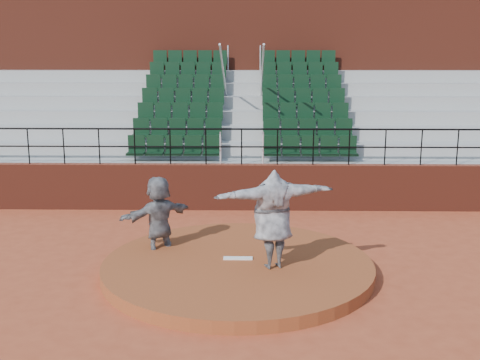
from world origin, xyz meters
TOP-DOWN VIEW (x-y plane):
  - ground at (0.00, 0.00)m, footprint 90.00×90.00m
  - pitchers_mound at (0.00, 0.00)m, footprint 5.50×5.50m
  - pitching_rubber at (0.00, 0.15)m, footprint 0.60×0.15m
  - boundary_wall at (0.00, 5.00)m, footprint 24.00×0.30m
  - wall_railing at (0.00, 5.00)m, footprint 24.04×0.05m
  - seating_deck at (0.00, 8.65)m, footprint 24.00×5.97m
  - press_box_facade at (0.00, 12.60)m, footprint 24.00×3.00m
  - pitcher at (0.69, -0.28)m, footprint 2.51×1.37m
  - fielder at (-1.73, 0.89)m, footprint 1.66×1.49m

SIDE VIEW (x-z plane):
  - ground at x=0.00m, z-range 0.00..0.00m
  - pitchers_mound at x=0.00m, z-range 0.00..0.25m
  - pitching_rubber at x=0.00m, z-range 0.25..0.28m
  - boundary_wall at x=0.00m, z-range 0.00..1.30m
  - fielder at x=-1.73m, z-range 0.00..1.83m
  - pitcher at x=0.69m, z-range 0.25..2.22m
  - seating_deck at x=0.00m, z-range -0.88..3.75m
  - wall_railing at x=0.00m, z-range 1.52..2.54m
  - press_box_facade at x=0.00m, z-range 0.00..7.10m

